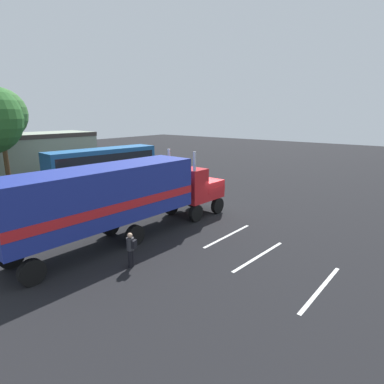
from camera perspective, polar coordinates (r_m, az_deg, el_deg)
ground_plane at (r=22.22m, az=2.67°, el=-3.65°), size 120.00×120.00×0.00m
lane_stripe_near at (r=18.14m, az=6.48°, el=-7.86°), size 4.40×0.34×0.01m
lane_stripe_mid at (r=15.96m, az=12.02°, el=-11.28°), size 4.40×0.54×0.01m
lane_stripe_far at (r=14.01m, az=22.25°, el=-15.87°), size 4.40×0.34×0.01m
semi_truck at (r=17.22m, az=-12.59°, el=-0.50°), size 14.29×3.34×4.50m
person_bystander at (r=14.53m, az=-10.99°, el=-9.99°), size 0.36×0.47×1.63m
parked_bus at (r=32.38m, az=-15.82°, el=5.20°), size 11.22×3.80×3.40m
tree_center at (r=35.39m, az=-31.43°, el=11.87°), size 4.90×4.90×9.12m
building_backdrop at (r=41.23m, az=-29.95°, el=6.19°), size 18.87×7.09×4.48m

